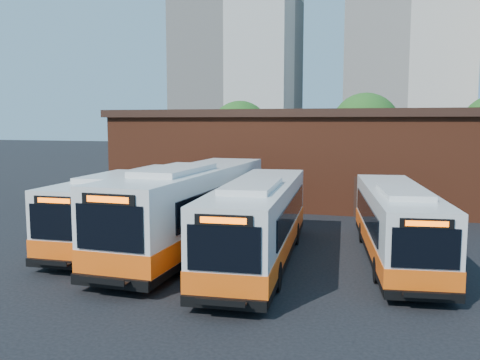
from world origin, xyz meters
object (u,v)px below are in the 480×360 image
(bus_midwest, at_px, (191,210))
(bus_east, at_px, (397,226))
(bus_mideast, at_px, (259,224))
(transit_worker, at_px, (261,274))
(bus_west, at_px, (129,209))

(bus_midwest, bearing_deg, bus_east, 4.33)
(bus_midwest, xyz_separation_m, bus_mideast, (3.45, -1.33, -0.17))
(bus_mideast, relative_size, transit_worker, 7.19)
(bus_midwest, height_order, bus_east, bus_midwest)
(bus_midwest, distance_m, transit_worker, 7.37)
(bus_west, height_order, bus_midwest, bus_midwest)
(transit_worker, bearing_deg, bus_west, 45.83)
(bus_west, distance_m, bus_mideast, 7.17)
(bus_midwest, bearing_deg, bus_west, 170.41)
(bus_midwest, relative_size, bus_mideast, 1.10)
(bus_midwest, bearing_deg, transit_worker, -49.68)
(bus_west, xyz_separation_m, bus_midwest, (3.44, -0.64, 0.21))
(bus_midwest, xyz_separation_m, transit_worker, (4.65, -5.66, -0.84))
(bus_mideast, bearing_deg, bus_east, 14.39)
(transit_worker, bearing_deg, bus_east, -39.92)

